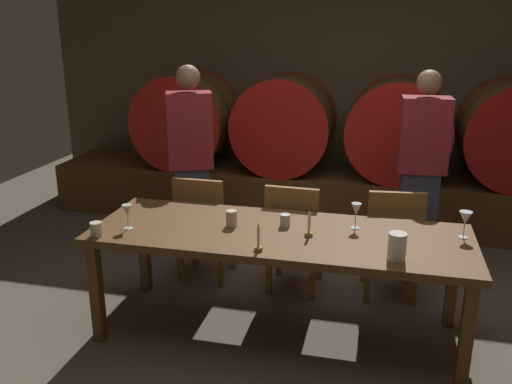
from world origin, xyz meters
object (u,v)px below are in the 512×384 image
at_px(candle_left, 258,243).
at_px(wine_glass_left, 127,211).
at_px(wine_barrel_center_left, 285,124).
at_px(wine_glass_right, 465,218).
at_px(cup_right, 285,220).
at_px(chair_left, 203,223).
at_px(wine_barrel_center_right, 397,129).
at_px(dining_table, 279,241).
at_px(candle_right, 309,229).
at_px(wine_glass_center, 356,210).
at_px(guest_right, 421,172).
at_px(cup_center, 232,218).
at_px(chair_right, 392,238).
at_px(cup_left, 96,229).
at_px(chair_center, 294,233).
at_px(wine_barrel_far_left, 187,120).
at_px(guest_left, 191,160).
at_px(pitcher, 397,247).

relative_size(candle_left, wine_glass_left, 1.09).
bearing_deg(candle_left, wine_barrel_center_left, 97.33).
bearing_deg(candle_left, wine_glass_right, 22.53).
bearing_deg(cup_right, chair_left, 144.50).
bearing_deg(wine_barrel_center_right, wine_glass_left, -124.22).
relative_size(dining_table, candle_right, 13.69).
height_order(wine_barrel_center_left, wine_glass_right, wine_barrel_center_left).
bearing_deg(wine_glass_center, wine_barrel_center_right, 82.93).
distance_m(guest_right, cup_right, 1.47).
distance_m(candle_right, cup_center, 0.52).
bearing_deg(cup_center, chair_right, 31.87).
relative_size(wine_barrel_center_left, wine_barrel_center_right, 1.00).
bearing_deg(cup_left, chair_center, 40.87).
relative_size(wine_barrel_center_left, wine_glass_center, 5.83).
relative_size(chair_center, candle_right, 4.97).
height_order(wine_barrel_center_left, guest_right, guest_right).
height_order(wine_barrel_far_left, cup_center, wine_barrel_far_left).
distance_m(chair_center, guest_left, 1.21).
height_order(candle_right, wine_glass_right, candle_right).
xyz_separation_m(guest_left, wine_glass_center, (1.49, -0.98, -0.00)).
bearing_deg(pitcher, wine_glass_left, 177.01).
bearing_deg(cup_right, cup_center, -166.53).
distance_m(chair_center, wine_glass_center, 0.74).
xyz_separation_m(guest_left, pitcher, (1.74, -1.42, -0.05)).
relative_size(wine_glass_center, wine_glass_right, 0.99).
height_order(wine_barrel_far_left, chair_center, wine_barrel_far_left).
relative_size(wine_barrel_far_left, dining_table, 0.41).
height_order(chair_left, cup_center, chair_left).
bearing_deg(cup_right, wine_barrel_center_right, 72.05).
bearing_deg(wine_glass_left, wine_glass_center, 13.96).
xyz_separation_m(chair_center, cup_right, (0.02, -0.50, 0.29)).
distance_m(dining_table, guest_left, 1.55).
distance_m(wine_barrel_center_right, guest_left, 2.11).
bearing_deg(wine_glass_right, guest_left, 155.40).
bearing_deg(wine_barrel_far_left, dining_table, -57.32).
distance_m(wine_glass_right, cup_center, 1.47).
bearing_deg(guest_left, wine_barrel_center_right, -168.50).
bearing_deg(pitcher, candle_left, -175.61).
xyz_separation_m(chair_center, wine_glass_right, (1.14, -0.44, 0.37)).
xyz_separation_m(chair_left, cup_center, (0.42, -0.62, 0.30)).
relative_size(wine_barrel_far_left, wine_glass_left, 6.08).
xyz_separation_m(cup_left, cup_center, (0.78, 0.36, 0.01)).
height_order(dining_table, wine_glass_left, wine_glass_left).
relative_size(dining_table, candle_left, 13.65).
relative_size(wine_barrel_far_left, pitcher, 6.21).
bearing_deg(guest_right, cup_right, 48.86).
relative_size(wine_barrel_far_left, wine_barrel_center_right, 1.00).
relative_size(wine_barrel_center_right, wine_glass_right, 5.80).
relative_size(guest_right, wine_glass_left, 10.21).
height_order(wine_barrel_center_right, guest_right, guest_right).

